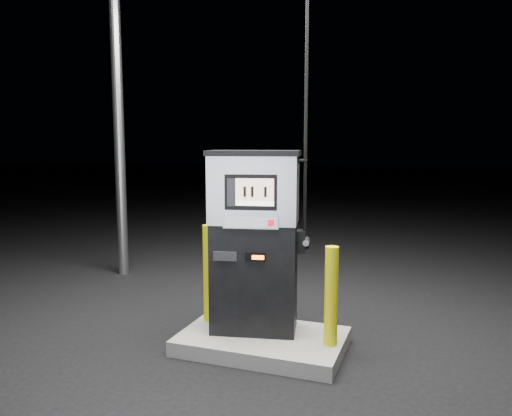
% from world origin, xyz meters
% --- Properties ---
extents(ground, '(80.00, 80.00, 0.00)m').
position_xyz_m(ground, '(0.00, 0.00, 0.00)').
color(ground, black).
rests_on(ground, ground).
extents(pump_island, '(1.60, 1.00, 0.15)m').
position_xyz_m(pump_island, '(0.00, 0.00, 0.07)').
color(pump_island, slate).
rests_on(pump_island, ground).
extents(fuel_dispenser, '(1.04, 0.71, 3.76)m').
position_xyz_m(fuel_dispenser, '(-0.12, 0.10, 1.08)').
color(fuel_dispenser, black).
rests_on(fuel_dispenser, pump_island).
extents(bollard_left, '(0.18, 0.18, 1.03)m').
position_xyz_m(bollard_left, '(-0.66, 0.19, 0.67)').
color(bollard_left, '#C8BF0B').
rests_on(bollard_left, pump_island).
extents(bollard_right, '(0.16, 0.16, 0.94)m').
position_xyz_m(bollard_right, '(0.69, -0.03, 0.62)').
color(bollard_right, '#C8BF0B').
rests_on(bollard_right, pump_island).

